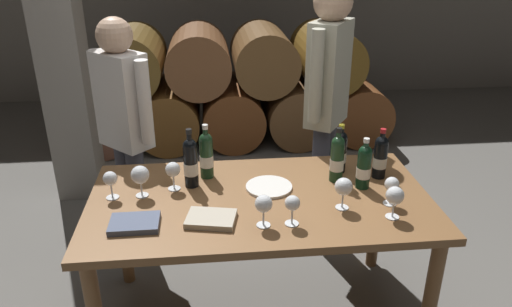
{
  "coord_description": "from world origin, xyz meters",
  "views": [
    {
      "loc": [
        -0.24,
        -2.11,
        1.96
      ],
      "look_at": [
        0.0,
        0.2,
        0.91
      ],
      "focal_mm": 34.22,
      "sensor_mm": 36.0,
      "label": 1
    }
  ],
  "objects_px": {
    "wine_glass_2": "(344,187)",
    "wine_bottle_3": "(340,151)",
    "dining_table": "(260,213)",
    "sommelier_presenting": "(327,94)",
    "tasting_notebook": "(211,219)",
    "wine_glass_0": "(140,175)",
    "wine_glass_7": "(392,185)",
    "wine_bottle_5": "(337,158)",
    "wine_glass_5": "(173,170)",
    "wine_bottle_1": "(364,166)",
    "serving_plate": "(269,187)",
    "leather_ledger": "(135,223)",
    "wine_bottle_0": "(191,162)",
    "wine_glass_6": "(395,196)",
    "wine_glass_4": "(264,205)",
    "wine_glass_3": "(110,180)",
    "wine_bottle_4": "(206,155)",
    "taster_seated_left": "(125,121)",
    "wine_bottle_2": "(380,156)",
    "wine_glass_1": "(292,204)"
  },
  "relations": [
    {
      "from": "wine_bottle_2",
      "to": "taster_seated_left",
      "type": "distance_m",
      "value": 1.51
    },
    {
      "from": "wine_bottle_4",
      "to": "wine_glass_4",
      "type": "distance_m",
      "value": 0.57
    },
    {
      "from": "tasting_notebook",
      "to": "sommelier_presenting",
      "type": "xyz_separation_m",
      "value": [
        0.75,
        0.95,
        0.27
      ]
    },
    {
      "from": "wine_glass_5",
      "to": "wine_glass_1",
      "type": "bearing_deg",
      "value": -35.37
    },
    {
      "from": "wine_glass_7",
      "to": "wine_bottle_0",
      "type": "bearing_deg",
      "value": 163.3
    },
    {
      "from": "wine_bottle_2",
      "to": "wine_bottle_4",
      "type": "distance_m",
      "value": 0.92
    },
    {
      "from": "wine_bottle_0",
      "to": "tasting_notebook",
      "type": "xyz_separation_m",
      "value": [
        0.09,
        -0.36,
        -0.12
      ]
    },
    {
      "from": "leather_ledger",
      "to": "sommelier_presenting",
      "type": "xyz_separation_m",
      "value": [
        1.09,
        0.95,
        0.27
      ]
    },
    {
      "from": "taster_seated_left",
      "to": "wine_bottle_5",
      "type": "bearing_deg",
      "value": -26.29
    },
    {
      "from": "wine_glass_0",
      "to": "wine_glass_5",
      "type": "height_order",
      "value": "wine_glass_0"
    },
    {
      "from": "wine_bottle_4",
      "to": "wine_glass_2",
      "type": "relative_size",
      "value": 1.89
    },
    {
      "from": "wine_bottle_0",
      "to": "serving_plate",
      "type": "bearing_deg",
      "value": -9.86
    },
    {
      "from": "leather_ledger",
      "to": "tasting_notebook",
      "type": "bearing_deg",
      "value": 0.32
    },
    {
      "from": "wine_glass_2",
      "to": "wine_bottle_2",
      "type": "bearing_deg",
      "value": 47.07
    },
    {
      "from": "wine_glass_0",
      "to": "wine_glass_7",
      "type": "relative_size",
      "value": 1.14
    },
    {
      "from": "wine_glass_2",
      "to": "tasting_notebook",
      "type": "distance_m",
      "value": 0.64
    },
    {
      "from": "dining_table",
      "to": "wine_bottle_0",
      "type": "distance_m",
      "value": 0.44
    },
    {
      "from": "leather_ledger",
      "to": "taster_seated_left",
      "type": "distance_m",
      "value": 0.95
    },
    {
      "from": "wine_glass_2",
      "to": "tasting_notebook",
      "type": "xyz_separation_m",
      "value": [
        -0.63,
        -0.06,
        -0.1
      ]
    },
    {
      "from": "wine_bottle_0",
      "to": "wine_glass_4",
      "type": "bearing_deg",
      "value": -51.88
    },
    {
      "from": "wine_glass_3",
      "to": "taster_seated_left",
      "type": "relative_size",
      "value": 0.09
    },
    {
      "from": "wine_glass_0",
      "to": "leather_ledger",
      "type": "relative_size",
      "value": 0.75
    },
    {
      "from": "wine_glass_0",
      "to": "serving_plate",
      "type": "bearing_deg",
      "value": 1.37
    },
    {
      "from": "wine_glass_7",
      "to": "taster_seated_left",
      "type": "bearing_deg",
      "value": 148.17
    },
    {
      "from": "wine_bottle_3",
      "to": "wine_bottle_0",
      "type": "bearing_deg",
      "value": -173.6
    },
    {
      "from": "wine_glass_2",
      "to": "taster_seated_left",
      "type": "bearing_deg",
      "value": 142.57
    },
    {
      "from": "wine_bottle_1",
      "to": "tasting_notebook",
      "type": "distance_m",
      "value": 0.83
    },
    {
      "from": "wine_glass_6",
      "to": "wine_glass_7",
      "type": "distance_m",
      "value": 0.12
    },
    {
      "from": "wine_bottle_4",
      "to": "leather_ledger",
      "type": "relative_size",
      "value": 1.36
    },
    {
      "from": "dining_table",
      "to": "sommelier_presenting",
      "type": "relative_size",
      "value": 0.99
    },
    {
      "from": "wine_glass_2",
      "to": "leather_ledger",
      "type": "distance_m",
      "value": 0.98
    },
    {
      "from": "wine_bottle_3",
      "to": "tasting_notebook",
      "type": "xyz_separation_m",
      "value": [
        -0.71,
        -0.45,
        -0.11
      ]
    },
    {
      "from": "wine_bottle_3",
      "to": "serving_plate",
      "type": "relative_size",
      "value": 1.15
    },
    {
      "from": "wine_bottle_5",
      "to": "wine_bottle_1",
      "type": "bearing_deg",
      "value": -37.03
    },
    {
      "from": "wine_bottle_5",
      "to": "wine_glass_6",
      "type": "distance_m",
      "value": 0.43
    },
    {
      "from": "wine_glass_1",
      "to": "leather_ledger",
      "type": "bearing_deg",
      "value": 175.52
    },
    {
      "from": "wine_bottle_1",
      "to": "wine_glass_6",
      "type": "bearing_deg",
      "value": -80.38
    },
    {
      "from": "taster_seated_left",
      "to": "wine_bottle_3",
      "type": "bearing_deg",
      "value": -21.21
    },
    {
      "from": "wine_bottle_3",
      "to": "serving_plate",
      "type": "bearing_deg",
      "value": -158.69
    },
    {
      "from": "wine_bottle_1",
      "to": "serving_plate",
      "type": "relative_size",
      "value": 1.14
    },
    {
      "from": "dining_table",
      "to": "leather_ledger",
      "type": "relative_size",
      "value": 7.73
    },
    {
      "from": "wine_bottle_0",
      "to": "wine_glass_7",
      "type": "xyz_separation_m",
      "value": [
        0.96,
        -0.29,
        -0.03
      ]
    },
    {
      "from": "tasting_notebook",
      "to": "wine_glass_6",
      "type": "bearing_deg",
      "value": 8.4
    },
    {
      "from": "wine_glass_6",
      "to": "sommelier_presenting",
      "type": "bearing_deg",
      "value": 94.91
    },
    {
      "from": "wine_glass_3",
      "to": "wine_bottle_1",
      "type": "bearing_deg",
      "value": -0.68
    },
    {
      "from": "wine_bottle_0",
      "to": "wine_bottle_4",
      "type": "distance_m",
      "value": 0.13
    },
    {
      "from": "wine_bottle_5",
      "to": "wine_glass_0",
      "type": "relative_size",
      "value": 1.82
    },
    {
      "from": "wine_glass_2",
      "to": "wine_bottle_3",
      "type": "bearing_deg",
      "value": 77.79
    },
    {
      "from": "wine_glass_0",
      "to": "wine_glass_1",
      "type": "xyz_separation_m",
      "value": [
        0.7,
        -0.33,
        -0.01
      ]
    },
    {
      "from": "wine_bottle_5",
      "to": "wine_glass_5",
      "type": "relative_size",
      "value": 1.99
    }
  ]
}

